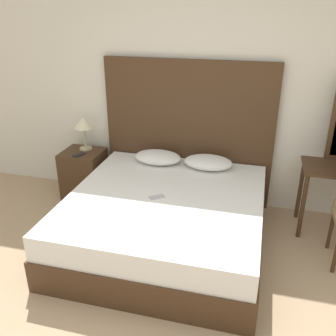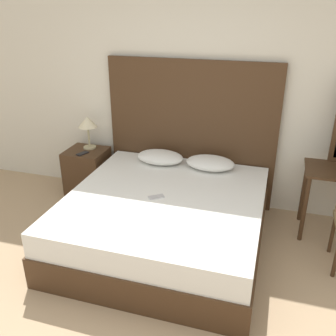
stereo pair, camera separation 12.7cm
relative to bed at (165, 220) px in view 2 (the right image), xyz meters
The scene contains 9 objects.
wall_back 1.53m from the bed, 84.66° to the left, with size 10.00×0.06×2.70m.
bed is the anchor object (origin of this frame).
headboard 1.15m from the bed, 90.00° to the left, with size 1.97×0.05×1.69m.
pillow_left 0.88m from the bed, 111.27° to the left, with size 0.54×0.35×0.14m.
pillow_right 0.88m from the bed, 68.73° to the left, with size 0.54×0.35×0.14m.
phone_on_bed 0.30m from the bed, 141.37° to the right, with size 0.16×0.15×0.01m.
nightstand 1.45m from the bed, 149.28° to the left, with size 0.48×0.44×0.60m.
table_lamp 1.61m from the bed, 146.17° to the left, with size 0.23×0.23×0.40m.
phone_on_nightstand 1.42m from the bed, 152.83° to the left, with size 0.12×0.17×0.01m.
Camera 2 is at (0.85, -1.75, 2.26)m, focal length 40.00 mm.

